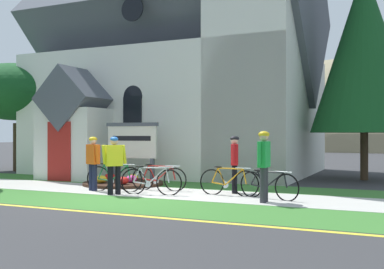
# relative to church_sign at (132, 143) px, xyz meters

# --- Properties ---
(ground) EXTENTS (140.00, 140.00, 0.00)m
(ground) POSITION_rel_church_sign_xyz_m (1.65, 0.84, -1.36)
(ground) COLOR #333335
(sidewalk_slab) EXTENTS (32.00, 2.30, 0.01)m
(sidewalk_slab) POSITION_rel_church_sign_xyz_m (-0.73, -1.79, -1.35)
(sidewalk_slab) COLOR #B7B5AD
(sidewalk_slab) RESTS_ON ground
(grass_verge) EXTENTS (32.00, 2.24, 0.01)m
(grass_verge) POSITION_rel_church_sign_xyz_m (-0.73, -4.06, -1.35)
(grass_verge) COLOR #38722D
(grass_verge) RESTS_ON ground
(church_lawn) EXTENTS (24.00, 1.88, 0.01)m
(church_lawn) POSITION_rel_church_sign_xyz_m (-0.73, 0.30, -1.35)
(church_lawn) COLOR #38722D
(church_lawn) RESTS_ON ground
(church_building) EXTENTS (11.83, 9.87, 13.90)m
(church_building) POSITION_rel_church_sign_xyz_m (-0.24, 4.89, 3.43)
(church_building) COLOR silver
(church_building) RESTS_ON ground
(church_sign) EXTENTS (1.92, 0.23, 2.05)m
(church_sign) POSITION_rel_church_sign_xyz_m (0.00, 0.00, 0.00)
(church_sign) COLOR #474C56
(church_sign) RESTS_ON ground
(flower_bed) EXTENTS (2.61, 2.61, 0.34)m
(flower_bed) POSITION_rel_church_sign_xyz_m (-0.01, -0.56, -1.28)
(flower_bed) COLOR #382319
(flower_bed) RESTS_ON ground
(bicycle_red) EXTENTS (1.69, 0.60, 0.76)m
(bicycle_red) POSITION_rel_church_sign_xyz_m (5.18, -1.83, -1.00)
(bicycle_red) COLOR black
(bicycle_red) RESTS_ON ground
(bicycle_black) EXTENTS (1.69, 0.27, 0.80)m
(bicycle_black) POSITION_rel_church_sign_xyz_m (1.77, -1.39, -0.99)
(bicycle_black) COLOR black
(bicycle_black) RESTS_ON ground
(bicycle_white) EXTENTS (1.72, 0.36, 0.81)m
(bicycle_white) POSITION_rel_church_sign_xyz_m (2.05, -2.35, -0.98)
(bicycle_white) COLOR black
(bicycle_white) RESTS_ON ground
(bicycle_silver) EXTENTS (1.72, 0.31, 0.84)m
(bicycle_silver) POSITION_rel_church_sign_xyz_m (0.68, -2.09, -0.97)
(bicycle_silver) COLOR black
(bicycle_silver) RESTS_ON ground
(bicycle_yellow) EXTENTS (1.71, 0.11, 0.81)m
(bicycle_yellow) POSITION_rel_church_sign_xyz_m (4.04, -1.64, -0.98)
(bicycle_yellow) COLOR black
(bicycle_yellow) RESTS_ON ground
(cyclist_in_white_jersey) EXTENTS (0.57, 0.40, 1.58)m
(cyclist_in_white_jersey) POSITION_rel_church_sign_xyz_m (0.08, -2.27, -0.44)
(cyclist_in_white_jersey) COLOR #191E38
(cyclist_in_white_jersey) RESTS_ON ground
(cyclist_in_orange_jersey) EXTENTS (0.34, 0.70, 1.61)m
(cyclist_in_orange_jersey) POSITION_rel_church_sign_xyz_m (4.02, -1.10, -0.43)
(cyclist_in_orange_jersey) COLOR black
(cyclist_in_orange_jersey) RESTS_ON ground
(cyclist_in_yellow_jersey) EXTENTS (0.28, 0.68, 1.73)m
(cyclist_in_yellow_jersey) POSITION_rel_church_sign_xyz_m (5.25, -2.49, -0.34)
(cyclist_in_yellow_jersey) COLOR #2D2D33
(cyclist_in_yellow_jersey) RESTS_ON ground
(cyclist_in_green_jersey) EXTENTS (0.49, 0.55, 1.59)m
(cyclist_in_green_jersey) POSITION_rel_church_sign_xyz_m (1.14, -2.76, -0.44)
(cyclist_in_green_jersey) COLOR black
(cyclist_in_green_jersey) RESTS_ON ground
(roadside_conifer) EXTENTS (3.81, 3.81, 7.74)m
(roadside_conifer) POSITION_rel_church_sign_xyz_m (7.04, 4.45, 3.36)
(roadside_conifer) COLOR #3D2D1E
(roadside_conifer) RESTS_ON ground
(yard_deciduous_tree) EXTENTS (5.04, 5.04, 4.82)m
(yard_deciduous_tree) POSITION_rel_church_sign_xyz_m (-7.54, 2.40, 2.19)
(yard_deciduous_tree) COLOR #3D2D1E
(yard_deciduous_tree) RESTS_ON ground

